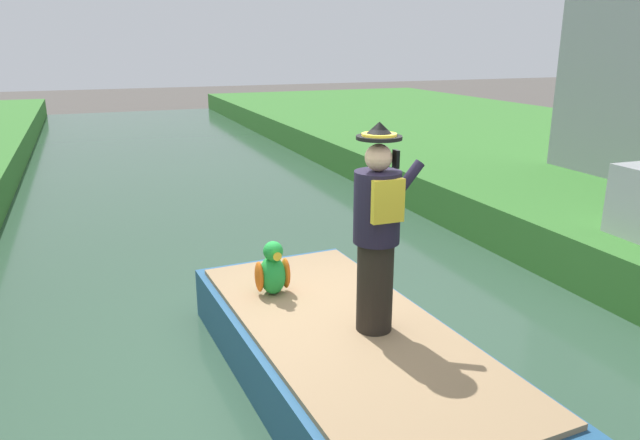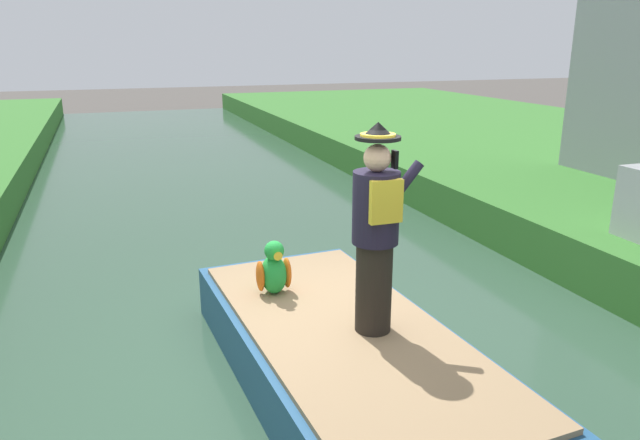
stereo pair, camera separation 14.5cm
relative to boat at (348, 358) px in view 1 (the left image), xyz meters
name	(u,v)px [view 1 (the left image)]	position (x,y,z in m)	size (l,w,h in m)	color
ground_plane	(328,371)	(0.00, 0.48, -0.40)	(80.00, 80.00, 0.00)	#4C4742
canal_water	(328,366)	(0.00, 0.48, -0.35)	(7.12, 48.00, 0.10)	#33513D
boat	(348,358)	(0.00, 0.00, 0.00)	(2.03, 4.29, 0.61)	#23517A
person_pirate	(377,230)	(0.21, -0.11, 1.23)	(0.61, 0.42, 1.85)	black
parrot_plush	(273,271)	(-0.41, 0.97, 0.55)	(0.36, 0.35, 0.57)	green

